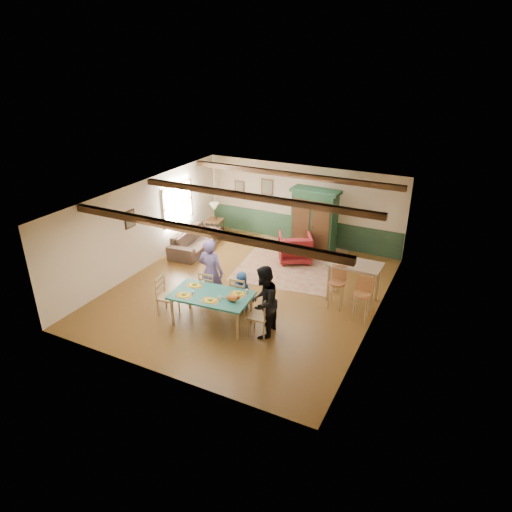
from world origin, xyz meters
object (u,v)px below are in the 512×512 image
at_px(dining_chair_far_right, 240,294).
at_px(bar_stool_left, 337,288).
at_px(dining_chair_end_right, 259,315).
at_px(dining_chair_far_left, 210,288).
at_px(cat, 232,298).
at_px(counter_table, 354,283).
at_px(dining_table, 212,309).
at_px(person_child, 242,291).
at_px(person_woman, 264,302).
at_px(armchair, 295,247).
at_px(person_man, 211,272).
at_px(dining_chair_end_left, 168,296).
at_px(bar_stool_right, 361,300).
at_px(table_lamp, 214,211).
at_px(end_table, 215,228).
at_px(armoire, 314,222).
at_px(sofa, 196,240).

bearing_deg(dining_chair_far_right, bar_stool_left, -154.38).
bearing_deg(dining_chair_end_right, dining_chair_far_left, -114.92).
xyz_separation_m(dining_chair_far_right, cat, (0.24, -0.86, 0.39)).
bearing_deg(counter_table, dining_table, -136.82).
height_order(dining_chair_far_left, person_child, person_child).
relative_size(person_woman, armchair, 1.74).
relative_size(dining_chair_end_right, counter_table, 0.76).
xyz_separation_m(dining_table, person_man, (-0.51, 0.81, 0.52)).
bearing_deg(dining_chair_far_right, dining_chair_end_left, 24.92).
relative_size(dining_chair_end_right, cat, 2.64).
xyz_separation_m(person_woman, bar_stool_right, (1.87, 1.67, -0.31)).
xyz_separation_m(cat, counter_table, (2.18, 2.66, -0.35)).
relative_size(counter_table, bar_stool_left, 1.16).
bearing_deg(dining_chair_end_right, cat, -80.54).
relative_size(person_child, bar_stool_right, 0.94).
distance_m(dining_chair_end_right, table_lamp, 6.28).
distance_m(end_table, bar_stool_left, 6.03).
bearing_deg(person_woman, cat, -81.87).
bearing_deg(dining_chair_far_right, end_table, -56.94).
relative_size(person_woman, armoire, 0.81).
xyz_separation_m(person_man, counter_table, (3.29, 1.80, -0.37)).
bearing_deg(bar_stool_right, dining_chair_far_left, -164.02).
distance_m(person_woman, end_table, 6.35).
bearing_deg(dining_chair_far_right, dining_table, 60.95).
height_order(dining_chair_end_left, person_child, person_child).
bearing_deg(cat, dining_chair_far_left, 139.20).
bearing_deg(armoire, person_child, -91.90).
bearing_deg(sofa, dining_chair_far_left, -147.02).
bearing_deg(dining_chair_end_left, bar_stool_left, -64.68).
bearing_deg(dining_chair_far_left, bar_stool_left, -160.87).
height_order(person_woman, bar_stool_left, person_woman).
bearing_deg(sofa, dining_chair_far_right, -137.44).
bearing_deg(dining_chair_end_right, armoire, -179.95).
xyz_separation_m(person_man, bar_stool_right, (3.71, 0.98, -0.35)).
xyz_separation_m(person_man, end_table, (-2.36, 4.04, -0.59)).
distance_m(dining_table, person_man, 1.09).
xyz_separation_m(dining_chair_end_left, person_child, (1.57, 1.01, 0.03)).
height_order(dining_chair_end_right, person_man, person_man).
relative_size(table_lamp, bar_stool_right, 0.53).
distance_m(dining_chair_far_left, dining_chair_end_left, 1.12).
distance_m(dining_chair_far_right, bar_stool_right, 3.02).
height_order(person_man, person_child, person_man).
distance_m(dining_table, bar_stool_right, 3.68).
height_order(dining_chair_end_left, armchair, dining_chair_end_left).
distance_m(dining_chair_far_left, person_man, 0.42).
distance_m(dining_chair_far_left, armoire, 4.56).
relative_size(dining_chair_far_right, counter_table, 0.76).
height_order(dining_table, dining_chair_far_left, dining_chair_far_left).
xyz_separation_m(table_lamp, bar_stool_left, (5.35, -2.76, -0.39)).
xyz_separation_m(dining_chair_end_right, counter_table, (1.55, 2.49, 0.05)).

